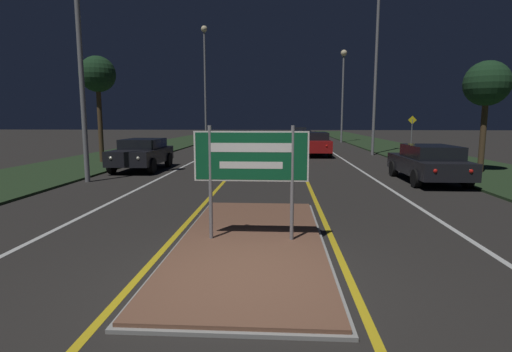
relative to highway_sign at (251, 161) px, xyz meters
The scene contains 24 objects.
ground_plane 2.40m from the highway_sign, 90.00° to the right, with size 160.00×160.00×0.00m, color #282623.
median_island 1.52m from the highway_sign, 90.00° to the left, with size 2.72×6.49×0.10m.
verge_left 20.57m from the highway_sign, 117.59° to the left, with size 5.00×100.00×0.08m.
verge_right 20.57m from the highway_sign, 62.41° to the left, with size 5.00×100.00×0.08m.
centre_line_yellow_left 23.29m from the highway_sign, 93.82° to the left, with size 0.12×70.00×0.01m.
centre_line_yellow_right 23.29m from the highway_sign, 86.18° to the left, with size 0.12×70.00×0.01m.
lane_line_white_left 23.61m from the highway_sign, 100.27° to the left, with size 0.12×70.00×0.01m.
lane_line_white_right 23.61m from the highway_sign, 79.73° to the left, with size 0.12×70.00×0.01m.
edge_line_white_left 24.32m from the highway_sign, 107.25° to the left, with size 0.10×70.00×0.01m.
edge_line_white_right 24.32m from the highway_sign, 72.75° to the left, with size 0.10×70.00×0.01m.
highway_sign is the anchor object (origin of this frame).
streetlight_left_near 10.74m from the highway_sign, 133.08° to the left, with size 0.64×0.64×8.76m.
streetlight_left_far 32.68m from the highway_sign, 101.97° to the left, with size 0.59×0.59×10.99m.
streetlight_right_near 20.85m from the highway_sign, 71.09° to the left, with size 0.52×0.52×11.07m.
streetlight_right_far 33.90m from the highway_sign, 78.65° to the left, with size 0.60×0.60×8.91m.
car_receding_0 9.88m from the highway_sign, 52.41° to the left, with size 1.92×4.45×1.37m.
car_receding_1 18.67m from the highway_sign, 81.85° to the left, with size 2.03×4.84×1.49m.
car_receding_2 28.35m from the highway_sign, 85.21° to the left, with size 1.97×4.60×1.35m.
car_receding_3 39.39m from the highway_sign, 86.09° to the left, with size 1.93×4.50×1.38m.
car_approaching_0 12.15m from the highway_sign, 118.42° to the left, with size 1.97×4.15×1.41m.
car_approaching_1 23.18m from the highway_sign, 96.17° to the left, with size 1.89×4.34×1.41m.
warning_sign 24.15m from the highway_sign, 65.77° to the left, with size 0.60×0.06×2.46m.
roadside_palm_left 16.22m from the highway_sign, 123.70° to the left, with size 1.83×1.83×5.43m.
roadside_palm_right 13.83m from the highway_sign, 48.44° to the left, with size 1.85×1.85×4.62m.
Camera 1 is at (0.52, -5.36, 2.32)m, focal length 28.00 mm.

